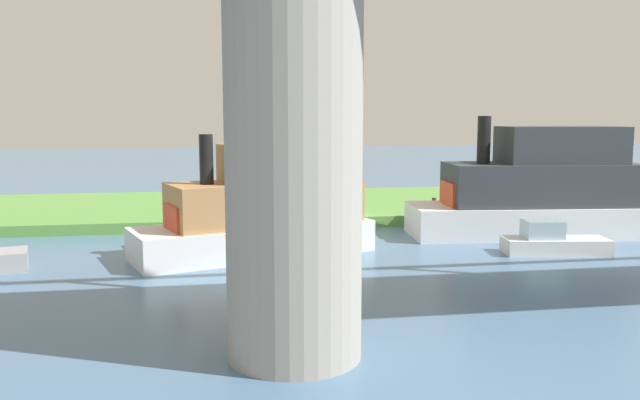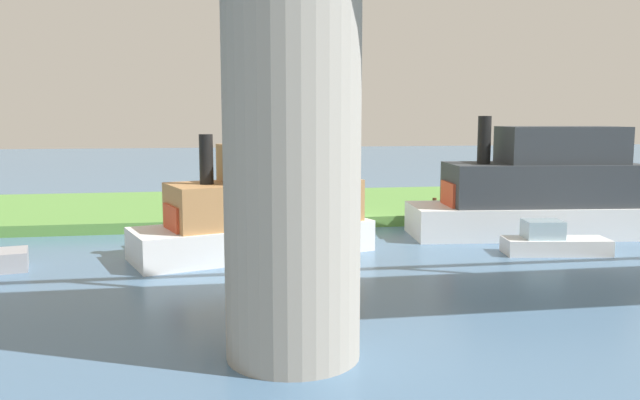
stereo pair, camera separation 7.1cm
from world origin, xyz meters
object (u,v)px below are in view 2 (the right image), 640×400
Objects in this scene: motorboat_white at (261,210)px; mooring_post at (434,206)px; person_on_bank at (286,201)px; bridge_pylon at (292,134)px; pontoon_yellow at (552,242)px; motorboat_red at (536,192)px.

mooring_post is at bearing -147.87° from motorboat_white.
bridge_pylon is at bearing 84.05° from person_on_bank.
pontoon_yellow is at bearing -141.26° from bridge_pylon.
motorboat_red is at bearing -134.32° from bridge_pylon.
bridge_pylon is at bearing 38.74° from pontoon_yellow.
motorboat_white is 11.03m from pontoon_yellow.
motorboat_white is at bearing 32.13° from mooring_post.
person_on_bank is 0.13× the size of motorboat_red.
motorboat_red is (-10.44, 4.07, 0.71)m from person_on_bank.
motorboat_white is (-0.11, -10.55, -3.12)m from bridge_pylon.
mooring_post is 0.08× the size of motorboat_white.
bridge_pylon is 16.99m from person_on_bank.
motorboat_white is 2.32× the size of pontoon_yellow.
pontoon_yellow is at bearing 170.63° from motorboat_white.
motorboat_white is (12.05, 1.90, -0.24)m from motorboat_red.
mooring_post is (-8.83, -16.03, -3.91)m from bridge_pylon.
motorboat_red is at bearing -108.53° from pontoon_yellow.
motorboat_white reaches higher than mooring_post.
motorboat_white is at bearing -90.61° from bridge_pylon.
mooring_post is at bearing 176.02° from person_on_bank.
motorboat_red reaches higher than person_on_bank.
pontoon_yellow is (-2.10, 7.26, -0.43)m from mooring_post.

